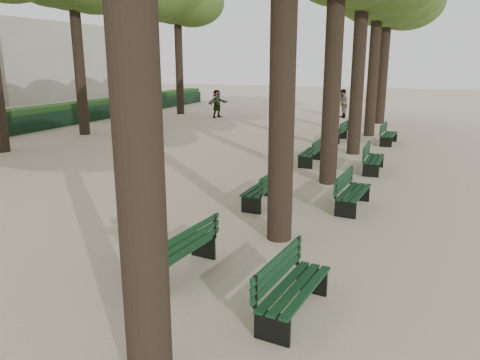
% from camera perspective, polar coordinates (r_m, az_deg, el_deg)
% --- Properties ---
extents(ground, '(120.00, 120.00, 0.00)m').
position_cam_1_polar(ground, '(8.22, -12.12, -12.67)').
color(ground, beige).
rests_on(ground, ground).
extents(bench_left_0, '(0.74, 1.85, 0.92)m').
position_cam_1_polar(bench_left_0, '(8.48, -7.35, -9.53)').
color(bench_left_0, black).
rests_on(bench_left_0, ground).
extents(bench_left_1, '(0.61, 1.81, 0.92)m').
position_cam_1_polar(bench_left_1, '(12.26, 2.73, -1.78)').
color(bench_left_1, black).
rests_on(bench_left_1, ground).
extents(bench_left_2, '(0.59, 1.81, 0.92)m').
position_cam_1_polar(bench_left_2, '(17.22, 8.62, 2.83)').
color(bench_left_2, black).
rests_on(bench_left_2, ground).
extents(bench_left_3, '(0.64, 1.82, 0.92)m').
position_cam_1_polar(bench_left_3, '(22.32, 11.85, 5.34)').
color(bench_left_3, black).
rests_on(bench_left_3, ground).
extents(bench_right_0, '(0.75, 1.85, 0.92)m').
position_cam_1_polar(bench_right_0, '(7.18, 6.61, -14.19)').
color(bench_right_0, black).
rests_on(bench_right_0, ground).
extents(bench_right_1, '(0.70, 1.84, 0.92)m').
position_cam_1_polar(bench_right_1, '(12.25, 13.63, -2.21)').
color(bench_right_1, black).
rests_on(bench_right_1, ground).
extents(bench_right_2, '(0.58, 1.80, 0.92)m').
position_cam_1_polar(bench_right_2, '(16.47, 15.97, 1.90)').
color(bench_right_2, black).
rests_on(bench_right_2, ground).
extents(bench_right_3, '(0.68, 1.83, 0.92)m').
position_cam_1_polar(bench_right_3, '(22.11, 17.68, 4.88)').
color(bench_right_3, black).
rests_on(bench_right_3, ground).
extents(man_with_map, '(0.64, 0.66, 1.54)m').
position_cam_1_polar(man_with_map, '(8.18, -11.84, -6.86)').
color(man_with_map, black).
rests_on(man_with_map, ground).
extents(pedestrian_e, '(1.01, 1.68, 1.81)m').
position_cam_1_polar(pedestrian_e, '(30.91, -2.82, 9.28)').
color(pedestrian_e, '#262628').
rests_on(pedestrian_e, ground).
extents(pedestrian_d, '(1.02, 0.78, 1.93)m').
position_cam_1_polar(pedestrian_d, '(35.91, 15.72, 9.59)').
color(pedestrian_d, '#262628').
rests_on(pedestrian_d, ground).
extents(pedestrian_a, '(0.71, 0.98, 1.86)m').
position_cam_1_polar(pedestrian_a, '(31.34, 12.37, 9.08)').
color(pedestrian_a, '#262628').
rests_on(pedestrian_a, ground).
extents(fence, '(0.08, 42.00, 0.90)m').
position_cam_1_polar(fence, '(25.87, -26.43, 5.76)').
color(fence, black).
rests_on(fence, ground).
extents(building_far, '(12.00, 16.00, 7.00)m').
position_cam_1_polar(building_far, '(51.78, -24.60, 13.00)').
color(building_far, '#B7B2A3').
rests_on(building_far, ground).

